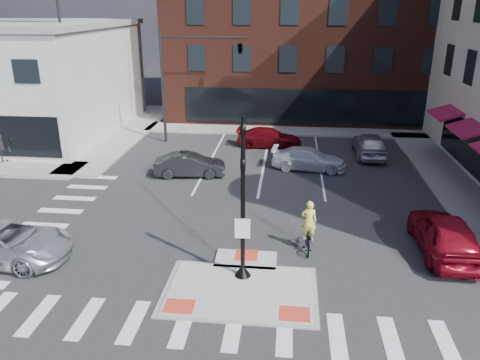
# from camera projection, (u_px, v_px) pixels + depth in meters

# --- Properties ---
(ground) EXTENTS (120.00, 120.00, 0.00)m
(ground) POSITION_uv_depth(u_px,v_px,m) (242.00, 284.00, 16.92)
(ground) COLOR #28282B
(ground) RESTS_ON ground
(refuge_island) EXTENTS (5.40, 4.65, 0.13)m
(refuge_island) POSITION_uv_depth(u_px,v_px,m) (241.00, 287.00, 16.66)
(refuge_island) COLOR gray
(refuge_island) RESTS_ON ground
(sidewalk_nw) EXTENTS (23.50, 20.50, 0.15)m
(sidewalk_nw) POSITION_uv_depth(u_px,v_px,m) (27.00, 147.00, 32.80)
(sidewalk_nw) COLOR gray
(sidewalk_nw) RESTS_ON ground
(sidewalk_e) EXTENTS (3.00, 24.00, 0.15)m
(sidewalk_e) POSITION_uv_depth(u_px,v_px,m) (461.00, 191.00, 25.10)
(sidewalk_e) COLOR gray
(sidewalk_e) RESTS_ON ground
(sidewalk_n) EXTENTS (26.00, 3.00, 0.15)m
(sidewalk_n) POSITION_uv_depth(u_px,v_px,m) (308.00, 131.00, 37.05)
(sidewalk_n) COLOR gray
(sidewalk_n) RESTS_ON ground
(building_n) EXTENTS (24.40, 18.40, 15.50)m
(building_n) POSITION_uv_depth(u_px,v_px,m) (309.00, 23.00, 43.62)
(building_n) COLOR #4A1F17
(building_n) RESTS_ON ground
(building_far_left) EXTENTS (10.00, 12.00, 10.00)m
(building_far_left) POSITION_uv_depth(u_px,v_px,m) (252.00, 39.00, 63.93)
(building_far_left) COLOR slate
(building_far_left) RESTS_ON ground
(building_far_right) EXTENTS (12.00, 12.00, 12.00)m
(building_far_right) POSITION_uv_depth(u_px,v_px,m) (348.00, 31.00, 64.12)
(building_far_right) COLOR brown
(building_far_right) RESTS_ON ground
(signal_pole) EXTENTS (0.60, 0.60, 5.98)m
(signal_pole) POSITION_uv_depth(u_px,v_px,m) (243.00, 221.00, 16.45)
(signal_pole) COLOR black
(signal_pole) RESTS_ON refuge_island
(mast_arm_signal) EXTENTS (6.10, 2.24, 8.00)m
(mast_arm_signal) POSITION_uv_depth(u_px,v_px,m) (219.00, 56.00, 31.82)
(mast_arm_signal) COLOR black
(mast_arm_signal) RESTS_ON ground
(silver_suv) EXTENTS (5.66, 2.93, 1.53)m
(silver_suv) POSITION_uv_depth(u_px,v_px,m) (3.00, 242.00, 18.34)
(silver_suv) COLOR silver
(silver_suv) RESTS_ON ground
(red_sedan) EXTENTS (2.03, 4.96, 1.69)m
(red_sedan) POSITION_uv_depth(u_px,v_px,m) (445.00, 234.00, 18.79)
(red_sedan) COLOR maroon
(red_sedan) RESTS_ON ground
(white_pickup) EXTENTS (4.68, 2.30, 1.31)m
(white_pickup) POSITION_uv_depth(u_px,v_px,m) (309.00, 159.00, 28.49)
(white_pickup) COLOR white
(white_pickup) RESTS_ON ground
(bg_car_dark) EXTENTS (4.26, 1.96, 1.35)m
(bg_car_dark) POSITION_uv_depth(u_px,v_px,m) (190.00, 165.00, 27.34)
(bg_car_dark) COLOR #222327
(bg_car_dark) RESTS_ON ground
(bg_car_silver) EXTENTS (1.88, 4.66, 1.59)m
(bg_car_silver) POSITION_uv_depth(u_px,v_px,m) (370.00, 144.00, 30.92)
(bg_car_silver) COLOR silver
(bg_car_silver) RESTS_ON ground
(bg_car_red) EXTENTS (4.62, 2.07, 1.32)m
(bg_car_red) POSITION_uv_depth(u_px,v_px,m) (269.00, 138.00, 33.01)
(bg_car_red) COLOR maroon
(bg_car_red) RESTS_ON ground
(cyclist) EXTENTS (0.64, 1.74, 2.19)m
(cyclist) POSITION_uv_depth(u_px,v_px,m) (308.00, 234.00, 19.02)
(cyclist) COLOR #3F3F44
(cyclist) RESTS_ON ground
(pedestrian_a) EXTENTS (0.86, 0.71, 1.62)m
(pedestrian_a) POSITION_uv_depth(u_px,v_px,m) (14.00, 149.00, 29.32)
(pedestrian_a) COLOR black
(pedestrian_a) RESTS_ON sidewalk_nw
(pedestrian_b) EXTENTS (1.09, 0.93, 1.75)m
(pedestrian_b) POSITION_uv_depth(u_px,v_px,m) (2.00, 148.00, 29.37)
(pedestrian_b) COLOR #37323D
(pedestrian_b) RESTS_ON sidewalk_nw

